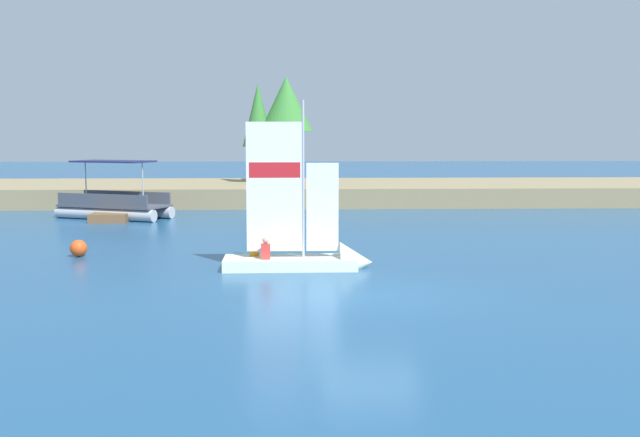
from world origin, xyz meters
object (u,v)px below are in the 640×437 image
object	(u,v)px
wooden_dock	(123,212)
channel_buoy	(79,248)
shoreline_tree_midleft	(258,116)
pontoon_boat	(115,205)
sailboat	(316,257)
shoreline_tree_centre	(286,104)

from	to	relation	value
wooden_dock	channel_buoy	distance (m)	13.01
shoreline_tree_midleft	pontoon_boat	world-z (taller)	shoreline_tree_midleft
channel_buoy	sailboat	bearing A→B (deg)	-17.38
shoreline_tree_midleft	sailboat	world-z (taller)	shoreline_tree_midleft
shoreline_tree_midleft	sailboat	xyz separation A→B (m)	(2.91, -24.50, -5.01)
shoreline_tree_midleft	pontoon_boat	xyz separation A→B (m)	(-6.81, -10.14, -4.71)
pontoon_boat	wooden_dock	bearing A→B (deg)	105.88
wooden_dock	pontoon_boat	world-z (taller)	pontoon_boat
wooden_dock	channel_buoy	xyz separation A→B (m)	(1.46, -12.93, 0.08)
pontoon_boat	channel_buoy	world-z (taller)	pontoon_boat
shoreline_tree_midleft	shoreline_tree_centre	bearing A→B (deg)	1.49
shoreline_tree_centre	shoreline_tree_midleft	bearing A→B (deg)	-178.51
shoreline_tree_midleft	channel_buoy	bearing A→B (deg)	-103.35
shoreline_tree_centre	channel_buoy	size ratio (longest dim) A/B	11.59
sailboat	wooden_dock	bearing A→B (deg)	121.19
pontoon_boat	channel_buoy	bearing A→B (deg)	-59.72
channel_buoy	shoreline_tree_midleft	bearing A→B (deg)	76.65
shoreline_tree_midleft	shoreline_tree_centre	world-z (taller)	shoreline_tree_centre
shoreline_tree_centre	sailboat	distance (m)	25.24
shoreline_tree_centre	channel_buoy	xyz separation A→B (m)	(-7.01, -22.01, -5.86)
pontoon_boat	sailboat	bearing A→B (deg)	-33.33
shoreline_tree_midleft	channel_buoy	world-z (taller)	shoreline_tree_midleft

